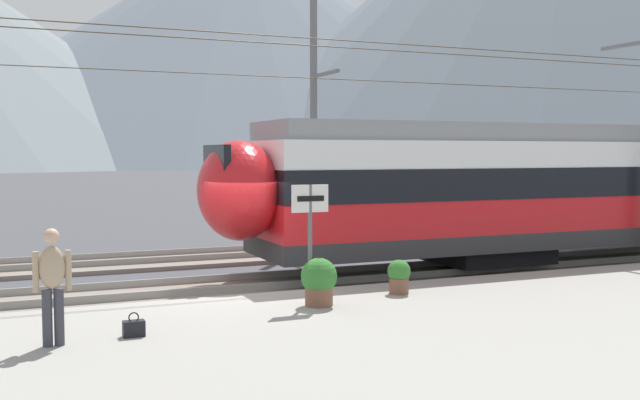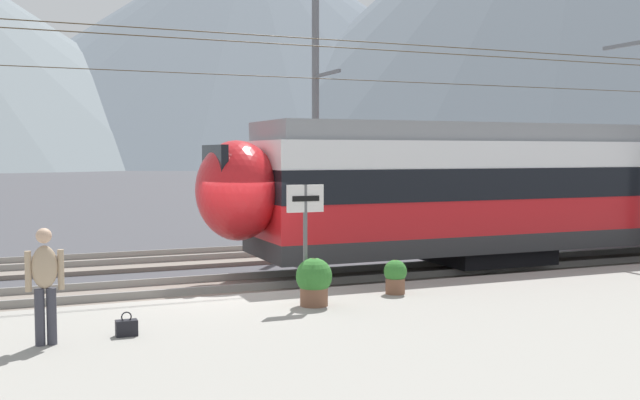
{
  "view_description": "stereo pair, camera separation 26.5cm",
  "coord_description": "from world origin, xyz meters",
  "px_view_note": "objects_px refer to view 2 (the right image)",
  "views": [
    {
      "loc": [
        -4.27,
        -14.41,
        3.13
      ],
      "look_at": [
        3.58,
        3.91,
        1.85
      ],
      "focal_mm": 41.64,
      "sensor_mm": 36.0,
      "label": 1
    },
    {
      "loc": [
        -4.03,
        -14.51,
        3.13
      ],
      "look_at": [
        3.58,
        3.91,
        1.85
      ],
      "focal_mm": 41.64,
      "sensor_mm": 36.0,
      "label": 2
    }
  ],
  "objects_px": {
    "platform_sign": "(305,217)",
    "passenger_walking": "(45,280)",
    "potted_plant_platform_edge": "(314,279)",
    "handbag_beside_passenger": "(127,328)",
    "catenary_mast_far_side": "(317,119)",
    "potted_plant_by_shelter": "(395,275)"
  },
  "relations": [
    {
      "from": "potted_plant_platform_edge",
      "to": "potted_plant_by_shelter",
      "type": "relative_size",
      "value": 1.29
    },
    {
      "from": "catenary_mast_far_side",
      "to": "potted_plant_by_shelter",
      "type": "distance_m",
      "value": 10.86
    },
    {
      "from": "potted_plant_platform_edge",
      "to": "catenary_mast_far_side",
      "type": "bearing_deg",
      "value": 67.52
    },
    {
      "from": "catenary_mast_far_side",
      "to": "handbag_beside_passenger",
      "type": "relative_size",
      "value": 110.27
    },
    {
      "from": "handbag_beside_passenger",
      "to": "catenary_mast_far_side",
      "type": "bearing_deg",
      "value": 55.77
    },
    {
      "from": "passenger_walking",
      "to": "potted_plant_platform_edge",
      "type": "distance_m",
      "value": 4.73
    },
    {
      "from": "catenary_mast_far_side",
      "to": "potted_plant_platform_edge",
      "type": "bearing_deg",
      "value": -112.48
    },
    {
      "from": "platform_sign",
      "to": "passenger_walking",
      "type": "bearing_deg",
      "value": -164.02
    },
    {
      "from": "catenary_mast_far_side",
      "to": "platform_sign",
      "type": "relative_size",
      "value": 18.78
    },
    {
      "from": "catenary_mast_far_side",
      "to": "passenger_walking",
      "type": "xyz_separation_m",
      "value": [
        -8.9,
        -11.5,
        -2.91
      ]
    },
    {
      "from": "handbag_beside_passenger",
      "to": "potted_plant_platform_edge",
      "type": "distance_m",
      "value": 3.59
    },
    {
      "from": "handbag_beside_passenger",
      "to": "potted_plant_by_shelter",
      "type": "relative_size",
      "value": 0.55
    },
    {
      "from": "passenger_walking",
      "to": "handbag_beside_passenger",
      "type": "xyz_separation_m",
      "value": [
        1.14,
        0.1,
        -0.82
      ]
    },
    {
      "from": "platform_sign",
      "to": "potted_plant_by_shelter",
      "type": "bearing_deg",
      "value": 6.26
    },
    {
      "from": "potted_plant_platform_edge",
      "to": "potted_plant_by_shelter",
      "type": "bearing_deg",
      "value": 12.94
    },
    {
      "from": "passenger_walking",
      "to": "platform_sign",
      "type": "bearing_deg",
      "value": 15.98
    },
    {
      "from": "platform_sign",
      "to": "passenger_walking",
      "type": "distance_m",
      "value": 4.73
    },
    {
      "from": "catenary_mast_far_side",
      "to": "platform_sign",
      "type": "height_order",
      "value": "catenary_mast_far_side"
    },
    {
      "from": "platform_sign",
      "to": "handbag_beside_passenger",
      "type": "xyz_separation_m",
      "value": [
        -3.36,
        -1.19,
        -1.47
      ]
    },
    {
      "from": "catenary_mast_far_side",
      "to": "potted_plant_by_shelter",
      "type": "relative_size",
      "value": 61.06
    },
    {
      "from": "potted_plant_platform_edge",
      "to": "potted_plant_by_shelter",
      "type": "height_order",
      "value": "potted_plant_platform_edge"
    },
    {
      "from": "catenary_mast_far_side",
      "to": "passenger_walking",
      "type": "relative_size",
      "value": 24.23
    }
  ]
}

